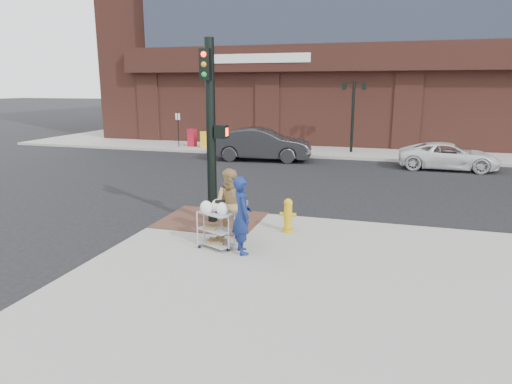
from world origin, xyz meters
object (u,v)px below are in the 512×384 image
(sedan_dark, at_px, (262,144))
(fire_hydrant, at_px, (288,215))
(pedestrian_tan, at_px, (232,205))
(traffic_signal_pole, at_px, (211,127))
(lamp_post, at_px, (353,109))
(woman_blue, at_px, (242,215))
(minivan_white, at_px, (448,156))
(utility_cart, at_px, (216,226))

(sedan_dark, relative_size, fire_hydrant, 5.76)
(pedestrian_tan, relative_size, fire_hydrant, 2.01)
(traffic_signal_pole, bearing_deg, sedan_dark, 99.32)
(lamp_post, xyz_separation_m, pedestrian_tan, (-1.42, -16.62, -1.56))
(woman_blue, xyz_separation_m, sedan_dark, (-3.48, 13.80, -0.19))
(fire_hydrant, bearing_deg, pedestrian_tan, -137.08)
(pedestrian_tan, xyz_separation_m, fire_hydrant, (1.17, 1.09, -0.45))
(fire_hydrant, bearing_deg, sedan_dark, 109.09)
(lamp_post, height_order, fire_hydrant, lamp_post)
(sedan_dark, bearing_deg, fire_hydrant, -166.87)
(lamp_post, height_order, minivan_white, lamp_post)
(pedestrian_tan, bearing_deg, traffic_signal_pole, 127.95)
(traffic_signal_pole, bearing_deg, lamp_post, 80.76)
(woman_blue, distance_m, minivan_white, 14.96)
(lamp_post, relative_size, pedestrian_tan, 2.20)
(traffic_signal_pole, xyz_separation_m, minivan_white, (7.35, 11.69, -2.20))
(sedan_dark, bearing_deg, traffic_signal_pole, -176.65)
(pedestrian_tan, relative_size, sedan_dark, 0.35)
(lamp_post, xyz_separation_m, fire_hydrant, (-0.24, -15.52, -2.01))
(pedestrian_tan, height_order, fire_hydrant, pedestrian_tan)
(traffic_signal_pole, relative_size, fire_hydrant, 5.53)
(minivan_white, bearing_deg, pedestrian_tan, 155.04)
(woman_blue, relative_size, sedan_dark, 0.35)
(lamp_post, distance_m, utility_cart, 17.36)
(lamp_post, xyz_separation_m, utility_cart, (-1.62, -17.17, -1.94))
(traffic_signal_pole, distance_m, utility_cart, 3.03)
(traffic_signal_pole, distance_m, fire_hydrant, 3.16)
(sedan_dark, bearing_deg, lamp_post, -57.28)
(woman_blue, xyz_separation_m, minivan_white, (5.79, 13.79, -0.42))
(utility_cart, bearing_deg, woman_blue, -12.16)
(traffic_signal_pole, distance_m, minivan_white, 13.99)
(woman_blue, bearing_deg, lamp_post, -35.35)
(lamp_post, bearing_deg, minivan_white, -35.94)
(woman_blue, bearing_deg, minivan_white, -55.11)
(traffic_signal_pole, bearing_deg, fire_hydrant, -7.56)
(minivan_white, relative_size, utility_cart, 3.92)
(lamp_post, bearing_deg, fire_hydrant, -90.89)
(lamp_post, height_order, woman_blue, lamp_post)
(lamp_post, bearing_deg, woman_blue, -93.03)
(lamp_post, bearing_deg, sedan_dark, -141.32)
(sedan_dark, distance_m, utility_cart, 13.94)
(woman_blue, height_order, minivan_white, woman_blue)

